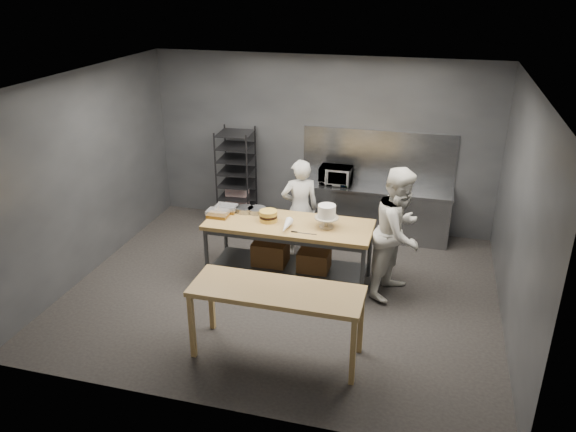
# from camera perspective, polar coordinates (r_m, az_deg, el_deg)

# --- Properties ---
(ground) EXTENTS (6.00, 6.00, 0.00)m
(ground) POSITION_cam_1_polar(r_m,az_deg,el_deg) (8.21, -0.48, -7.50)
(ground) COLOR black
(ground) RESTS_ON ground
(back_wall) EXTENTS (6.00, 0.04, 3.00)m
(back_wall) POSITION_cam_1_polar(r_m,az_deg,el_deg) (9.85, 3.40, 7.39)
(back_wall) COLOR #4C4F54
(back_wall) RESTS_ON ground
(work_table) EXTENTS (2.40, 0.90, 0.92)m
(work_table) POSITION_cam_1_polar(r_m,az_deg,el_deg) (8.22, 0.08, -2.88)
(work_table) COLOR olive
(work_table) RESTS_ON ground
(near_counter) EXTENTS (2.00, 0.70, 0.90)m
(near_counter) POSITION_cam_1_polar(r_m,az_deg,el_deg) (6.52, -1.16, -8.08)
(near_counter) COLOR olive
(near_counter) RESTS_ON ground
(back_counter) EXTENTS (2.60, 0.60, 0.90)m
(back_counter) POSITION_cam_1_polar(r_m,az_deg,el_deg) (9.76, 8.62, 0.46)
(back_counter) COLOR slate
(back_counter) RESTS_ON ground
(splashback_panel) EXTENTS (2.60, 0.02, 0.90)m
(splashback_panel) POSITION_cam_1_polar(r_m,az_deg,el_deg) (9.73, 9.15, 6.00)
(splashback_panel) COLOR slate
(splashback_panel) RESTS_ON back_counter
(speed_rack) EXTENTS (0.64, 0.69, 1.75)m
(speed_rack) POSITION_cam_1_polar(r_m,az_deg,el_deg) (10.06, -5.24, 3.82)
(speed_rack) COLOR black
(speed_rack) RESTS_ON ground
(chef_behind) EXTENTS (0.70, 0.59, 1.62)m
(chef_behind) POSITION_cam_1_polar(r_m,az_deg,el_deg) (8.83, 1.21, 0.73)
(chef_behind) COLOR silver
(chef_behind) RESTS_ON ground
(chef_right) EXTENTS (0.99, 1.10, 1.87)m
(chef_right) POSITION_cam_1_polar(r_m,az_deg,el_deg) (7.88, 11.21, -1.67)
(chef_right) COLOR silver
(chef_right) RESTS_ON ground
(microwave) EXTENTS (0.54, 0.37, 0.30)m
(microwave) POSITION_cam_1_polar(r_m,az_deg,el_deg) (9.63, 4.87, 4.15)
(microwave) COLOR black
(microwave) RESTS_ON back_counter
(frosted_cake_stand) EXTENTS (0.34, 0.34, 0.34)m
(frosted_cake_stand) POSITION_cam_1_polar(r_m,az_deg,el_deg) (7.86, 3.96, 0.28)
(frosted_cake_stand) COLOR #B7AB93
(frosted_cake_stand) RESTS_ON work_table
(layer_cake) EXTENTS (0.26, 0.26, 0.16)m
(layer_cake) POSITION_cam_1_polar(r_m,az_deg,el_deg) (8.10, -2.01, 0.01)
(layer_cake) COLOR #E1C547
(layer_cake) RESTS_ON work_table
(cake_pans) EXTENTS (0.71, 0.33, 0.07)m
(cake_pans) POSITION_cam_1_polar(r_m,az_deg,el_deg) (8.46, -4.61, 0.67)
(cake_pans) COLOR gray
(cake_pans) RESTS_ON work_table
(piping_bag) EXTENTS (0.12, 0.38, 0.12)m
(piping_bag) POSITION_cam_1_polar(r_m,az_deg,el_deg) (7.82, -0.19, -1.04)
(piping_bag) COLOR white
(piping_bag) RESTS_ON work_table
(offset_spatula) EXTENTS (0.36, 0.02, 0.02)m
(offset_spatula) POSITION_cam_1_polar(r_m,az_deg,el_deg) (7.76, 1.26, -1.70)
(offset_spatula) COLOR slate
(offset_spatula) RESTS_ON work_table
(pastry_clamshells) EXTENTS (0.36, 0.43, 0.11)m
(pastry_clamshells) POSITION_cam_1_polar(r_m,az_deg,el_deg) (8.38, -6.72, 0.52)
(pastry_clamshells) COLOR #9C691F
(pastry_clamshells) RESTS_ON work_table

